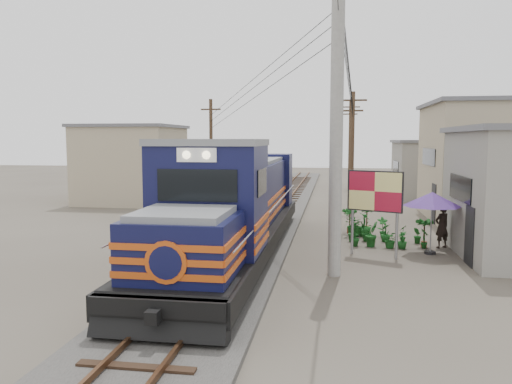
% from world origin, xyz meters
% --- Properties ---
extents(ground, '(120.00, 120.00, 0.00)m').
position_xyz_m(ground, '(0.00, 0.00, 0.00)').
color(ground, '#473F35').
rests_on(ground, ground).
extents(ballast, '(3.60, 70.00, 0.16)m').
position_xyz_m(ballast, '(0.00, 10.00, 0.08)').
color(ballast, '#595651').
rests_on(ballast, ground).
extents(track, '(1.15, 70.00, 0.12)m').
position_xyz_m(track, '(0.00, 10.00, 0.26)').
color(track, '#51331E').
rests_on(track, ground).
extents(locomotive, '(3.04, 16.53, 4.10)m').
position_xyz_m(locomotive, '(0.00, 1.51, 1.78)').
color(locomotive, black).
rests_on(locomotive, ground).
extents(utility_pole_main, '(0.40, 0.40, 10.00)m').
position_xyz_m(utility_pole_main, '(3.50, -0.50, 5.00)').
color(utility_pole_main, '#9E9B93').
rests_on(utility_pole_main, ground).
extents(wooden_pole_mid, '(1.60, 0.24, 7.00)m').
position_xyz_m(wooden_pole_mid, '(4.50, 14.00, 3.68)').
color(wooden_pole_mid, '#4C3826').
rests_on(wooden_pole_mid, ground).
extents(wooden_pole_far, '(1.60, 0.24, 7.50)m').
position_xyz_m(wooden_pole_far, '(4.80, 28.00, 3.93)').
color(wooden_pole_far, '#4C3826').
rests_on(wooden_pole_far, ground).
extents(wooden_pole_left, '(1.60, 0.24, 7.00)m').
position_xyz_m(wooden_pole_left, '(-5.00, 18.00, 3.68)').
color(wooden_pole_left, '#4C3826').
rests_on(wooden_pole_left, ground).
extents(power_lines, '(9.65, 19.00, 3.30)m').
position_xyz_m(power_lines, '(-0.14, 8.49, 7.56)').
color(power_lines, black).
rests_on(power_lines, ground).
extents(shophouse_mid, '(8.40, 7.35, 6.20)m').
position_xyz_m(shophouse_mid, '(12.50, 12.00, 3.11)').
color(shophouse_mid, tan).
rests_on(shophouse_mid, ground).
extents(shophouse_back, '(6.30, 6.30, 4.20)m').
position_xyz_m(shophouse_back, '(11.00, 22.00, 2.11)').
color(shophouse_back, gray).
rests_on(shophouse_back, ground).
extents(shophouse_left, '(6.30, 6.30, 5.20)m').
position_xyz_m(shophouse_left, '(-10.00, 16.00, 2.61)').
color(shophouse_left, tan).
rests_on(shophouse_left, ground).
extents(billboard, '(1.90, 0.92, 3.12)m').
position_xyz_m(billboard, '(4.91, 2.29, 2.29)').
color(billboard, '#99999E').
rests_on(billboard, ground).
extents(market_umbrella, '(2.32, 2.32, 2.31)m').
position_xyz_m(market_umbrella, '(7.02, 3.03, 2.03)').
color(market_umbrella, black).
rests_on(market_umbrella, ground).
extents(vendor, '(0.75, 0.67, 1.71)m').
position_xyz_m(vendor, '(7.65, 4.18, 0.86)').
color(vendor, black).
rests_on(vendor, ground).
extents(plant_nursery, '(3.37, 3.13, 1.13)m').
position_xyz_m(plant_nursery, '(4.98, 5.12, 0.46)').
color(plant_nursery, '#165019').
rests_on(plant_nursery, ground).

